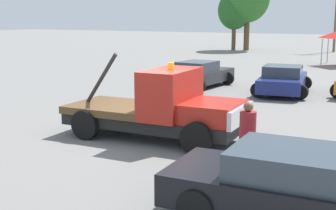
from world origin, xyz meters
name	(u,v)px	position (x,y,z in m)	size (l,w,h in m)	color
ground_plane	(153,138)	(0.00, 0.00, 0.00)	(160.00, 160.00, 0.00)	slate
tow_truck	(163,109)	(0.33, 0.00, 0.91)	(5.44, 2.35, 2.51)	black
foreground_car	(302,188)	(5.15, -3.93, 0.65)	(4.98, 2.16, 1.34)	black
person_near_truck	(248,133)	(3.50, -1.88, 0.99)	(0.38, 0.38, 1.71)	#847051
parked_car_charcoal	(199,75)	(-2.73, 9.80, 0.65)	(2.66, 4.73, 1.34)	#2D2D33
parked_car_navy	(283,80)	(1.54, 9.75, 0.65)	(2.85, 4.52, 1.34)	navy
tree_center	(234,11)	(-9.63, 34.94, 4.06)	(3.39, 3.39, 6.05)	brown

